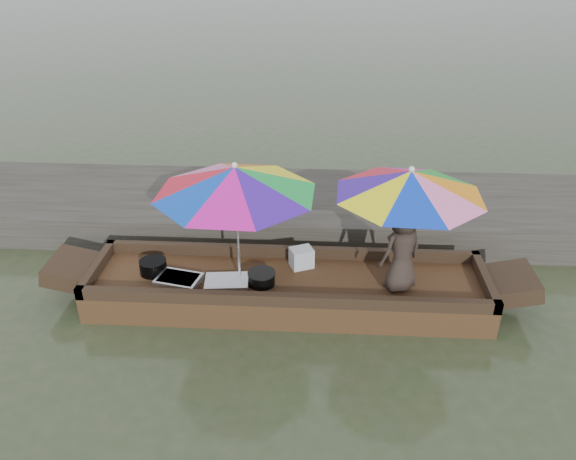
# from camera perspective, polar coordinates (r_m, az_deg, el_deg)

# --- Properties ---
(water) EXTENTS (80.00, 80.00, 0.00)m
(water) POSITION_cam_1_polar(r_m,az_deg,el_deg) (7.27, -0.05, -7.32)
(water) COLOR #303C20
(water) RESTS_ON ground
(dock) EXTENTS (22.00, 2.20, 0.50)m
(dock) POSITION_cam_1_polar(r_m,az_deg,el_deg) (9.03, 0.79, 2.16)
(dock) COLOR #2D2B26
(dock) RESTS_ON ground
(boat_hull) EXTENTS (4.97, 1.20, 0.35)m
(boat_hull) POSITION_cam_1_polar(r_m,az_deg,el_deg) (7.17, -0.05, -6.19)
(boat_hull) COLOR black
(boat_hull) RESTS_ON water
(cooking_pot) EXTENTS (0.34, 0.34, 0.18)m
(cooking_pot) POSITION_cam_1_polar(r_m,az_deg,el_deg) (7.35, -13.53, -3.65)
(cooking_pot) COLOR black
(cooking_pot) RESTS_ON boat_hull
(tray_crayfish) EXTENTS (0.60, 0.47, 0.09)m
(tray_crayfish) POSITION_cam_1_polar(r_m,az_deg,el_deg) (7.10, -11.04, -5.04)
(tray_crayfish) COLOR silver
(tray_crayfish) RESTS_ON boat_hull
(tray_scallop) EXTENTS (0.57, 0.42, 0.06)m
(tray_scallop) POSITION_cam_1_polar(r_m,az_deg,el_deg) (7.01, -6.26, -5.26)
(tray_scallop) COLOR silver
(tray_scallop) RESTS_ON boat_hull
(charcoal_grill) EXTENTS (0.33, 0.33, 0.15)m
(charcoal_grill) POSITION_cam_1_polar(r_m,az_deg,el_deg) (6.95, -2.69, -4.95)
(charcoal_grill) COLOR black
(charcoal_grill) RESTS_ON boat_hull
(supply_bag) EXTENTS (0.34, 0.31, 0.26)m
(supply_bag) POSITION_cam_1_polar(r_m,az_deg,el_deg) (7.26, 1.38, -2.82)
(supply_bag) COLOR silver
(supply_bag) RESTS_ON boat_hull
(vendor) EXTENTS (0.63, 0.56, 1.08)m
(vendor) POSITION_cam_1_polar(r_m,az_deg,el_deg) (6.76, 11.50, -1.99)
(vendor) COLOR #2F2520
(vendor) RESTS_ON boat_hull
(umbrella_bow) EXTENTS (2.59, 2.59, 1.55)m
(umbrella_bow) POSITION_cam_1_polar(r_m,az_deg,el_deg) (6.73, -5.17, 0.68)
(umbrella_bow) COLOR green
(umbrella_bow) RESTS_ON boat_hull
(umbrella_stern) EXTENTS (2.25, 2.25, 1.55)m
(umbrella_stern) POSITION_cam_1_polar(r_m,az_deg,el_deg) (6.74, 11.81, 0.19)
(umbrella_stern) COLOR green
(umbrella_stern) RESTS_ON boat_hull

